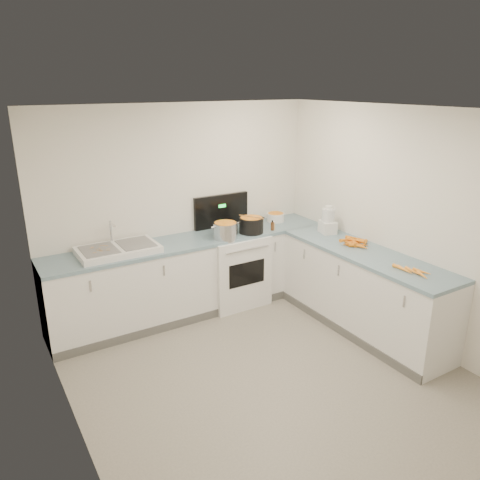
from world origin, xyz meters
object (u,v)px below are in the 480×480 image
stove (233,267)px  black_pot (251,226)px  sink (118,249)px  steel_pot (225,231)px  extract_bottle (272,226)px  food_processor (328,221)px  mixing_bowl (276,217)px  spice_jar (273,226)px

stove → black_pot: 0.60m
sink → black_pot: (1.64, -0.15, 0.05)m
steel_pot → extract_bottle: (0.66, -0.03, -0.03)m
steel_pot → food_processor: 1.28m
mixing_bowl → extract_bottle: bearing=-131.0°
spice_jar → food_processor: 0.69m
sink → steel_pot: bearing=-7.8°
food_processor → extract_bottle: bearing=139.6°
extract_bottle → spice_jar: (0.02, 0.02, -0.01)m
mixing_bowl → sink: bearing=-177.2°
black_pot → sink: bearing=174.8°
extract_bottle → food_processor: (0.52, -0.44, 0.10)m
sink → black_pot: size_ratio=2.87×
black_pot → steel_pot: bearing=-176.4°
sink → mixing_bowl: (2.19, 0.11, 0.02)m
steel_pot → mixing_bowl: 0.98m
mixing_bowl → steel_pot: bearing=-163.3°
sink → extract_bottle: (1.92, -0.21, 0.02)m
spice_jar → black_pot: bearing=172.0°
stove → food_processor: bearing=-32.7°
mixing_bowl → food_processor: (0.25, -0.76, 0.09)m
sink → black_pot: 1.65m
stove → steel_pot: (-0.19, -0.16, 0.55)m
stove → black_pot: bearing=-35.4°
mixing_bowl → stove: bearing=-170.6°
sink → steel_pot: sink is taller
sink → steel_pot: 1.27m
sink → food_processor: size_ratio=2.48×
sink → extract_bottle: sink is taller
extract_bottle → spice_jar: extract_bottle is taller
steel_pot → mixing_bowl: bearing=16.7°
stove → sink: 1.54m
sink → mixing_bowl: 2.19m
spice_jar → steel_pot: bearing=178.5°
black_pot → extract_bottle: (0.28, -0.06, -0.03)m
sink → black_pot: bearing=-5.2°
mixing_bowl → food_processor: food_processor is taller
extract_bottle → food_processor: size_ratio=0.31×
spice_jar → sink: bearing=174.4°
extract_bottle → food_processor: bearing=-40.4°
stove → sink: (-1.45, 0.02, 0.50)m
extract_bottle → spice_jar: 0.02m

